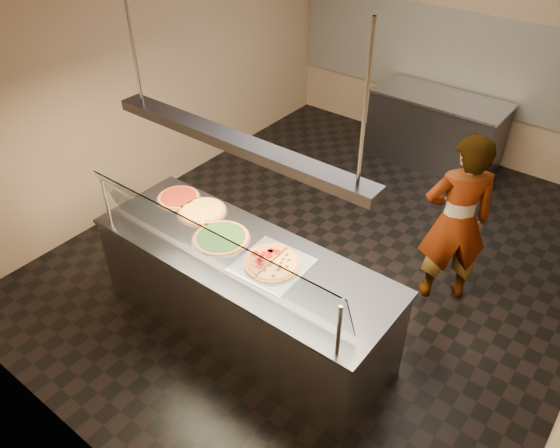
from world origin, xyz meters
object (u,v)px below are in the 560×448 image
Objects in this scene: half_pizza_sausage at (283,268)px; pizza_spatula at (206,223)px; pizza_tomato at (179,197)px; perforated_tray at (272,265)px; prep_table at (435,129)px; heat_lamp_housing at (236,143)px; pizza_spinach at (221,238)px; worker at (456,221)px; half_pizza_pepperoni at (262,257)px; pizza_cheese at (202,211)px; sneeze_guard at (211,246)px; serving_counter at (244,294)px.

pizza_spatula is (-0.89, 0.06, 0.00)m from half_pizza_sausage.
half_pizza_sausage is 1.10× the size of pizza_tomato.
perforated_tray is 3.96m from prep_table.
pizza_spatula is at bearing 169.41° from heat_lamp_housing.
worker is at bearing 46.68° from pizza_spinach.
half_pizza_pepperoni is 1.00× the size of half_pizza_sausage.
perforated_tray is 0.98m from pizza_cheese.
sneeze_guard is 8.79× the size of pizza_spatula.
pizza_cheese reaches higher than perforated_tray.
worker is at bearing -62.52° from prep_table.
sneeze_guard is 5.43× the size of half_pizza_pepperoni.
prep_table is at bearing 80.50° from pizza_cheese.
sneeze_guard is 0.54m from pizza_spinach.
prep_table is (-0.05, 3.95, 0.00)m from serving_counter.
perforated_tray is at bearing -11.12° from pizza_cheese.
half_pizza_sausage reaches higher than pizza_spatula.
worker reaches higher than serving_counter.
pizza_spinach is at bearing 179.98° from half_pizza_sausage.
worker is at bearing 58.13° from sneeze_guard.
pizza_spinach reaches higher than pizza_tomato.
half_pizza_sausage is 0.89m from pizza_spatula.
half_pizza_pepperoni is at bearing -5.17° from pizza_spatula.
pizza_spatula is at bearing 165.34° from pizza_spinach.
prep_table is (0.45, 3.85, -0.49)m from pizza_spatula.
serving_counter and prep_table have the same top height.
prep_table is at bearing 94.86° from perforated_tray.
worker reaches higher than perforated_tray.
serving_counter is 4.83× the size of perforated_tray.
pizza_cheese is 0.26× the size of worker.
sneeze_guard is at bearing -127.56° from perforated_tray.
pizza_spinach is 0.24m from pizza_spatula.
half_pizza_pepperoni reaches higher than perforated_tray.
pizza_spinach is at bearing -15.70° from pizza_tomato.
pizza_spatula reaches higher than serving_counter.
worker is (1.45, 1.54, -0.07)m from pizza_spinach.
pizza_spatula reaches higher than pizza_cheese.
half_pizza_sausage is at bearing 4.54° from serving_counter.
pizza_cheese is (-0.67, 0.56, -0.28)m from sneeze_guard.
half_pizza_sausage is 1.41m from pizza_tomato.
heat_lamp_housing reaches higher than half_pizza_sausage.
perforated_tray is at bearing -85.14° from prep_table.
worker reaches higher than pizza_tomato.
serving_counter is 6.58× the size of pizza_tomato.
sneeze_guard reaches higher than half_pizza_pepperoni.
prep_table is (0.62, 3.73, -0.48)m from pizza_cheese.
pizza_spatula is at bearing -36.22° from pizza_cheese.
pizza_spinach is (-0.26, 0.37, -0.28)m from sneeze_guard.
half_pizza_pepperoni is 0.26× the size of prep_table.
half_pizza_pepperoni is 1.20m from pizza_tomato.
sneeze_guard is at bearing 19.42° from worker.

